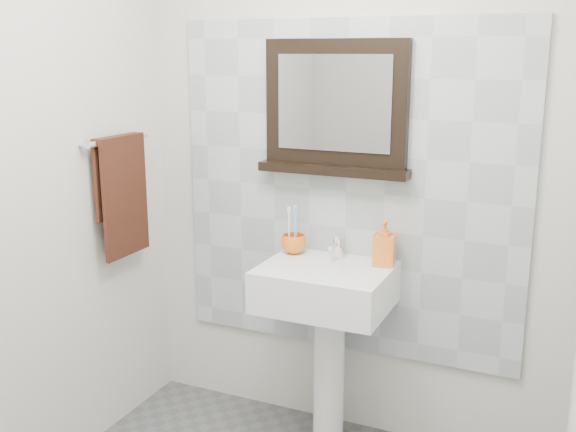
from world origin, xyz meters
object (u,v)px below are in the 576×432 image
object	(u,v)px
soap_dispenser	(385,243)
toothbrush_cup	(294,244)
pedestal_sink	(326,306)
framed_mirror	(336,111)
hand_towel	(122,186)

from	to	relation	value
soap_dispenser	toothbrush_cup	bearing A→B (deg)	172.50
toothbrush_cup	soap_dispenser	world-z (taller)	soap_dispenser
pedestal_sink	toothbrush_cup	world-z (taller)	pedestal_sink
toothbrush_cup	soap_dispenser	bearing A→B (deg)	0.31
toothbrush_cup	soap_dispenser	distance (m)	0.43
toothbrush_cup	framed_mirror	bearing A→B (deg)	23.38
pedestal_sink	soap_dispenser	size ratio (longest dim) A/B	4.83
framed_mirror	toothbrush_cup	bearing A→B (deg)	-156.62
framed_mirror	hand_towel	world-z (taller)	framed_mirror
pedestal_sink	soap_dispenser	bearing A→B (deg)	28.01
framed_mirror	hand_towel	xyz separation A→B (m)	(-0.89, -0.36, -0.34)
soap_dispenser	framed_mirror	size ratio (longest dim) A/B	0.29
hand_towel	framed_mirror	bearing A→B (deg)	21.83
toothbrush_cup	framed_mirror	size ratio (longest dim) A/B	0.16
soap_dispenser	framed_mirror	xyz separation A→B (m)	(-0.26, 0.07, 0.55)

